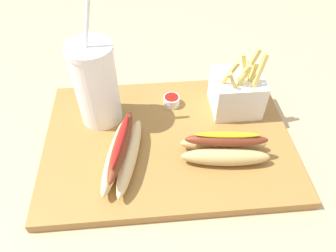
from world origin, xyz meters
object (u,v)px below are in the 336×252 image
hot_dog_2 (225,148)px  ketchup_cup_1 (172,100)px  hot_dog_1 (122,153)px  soda_cup (96,84)px  fries_basket (237,92)px

hot_dog_2 → ketchup_cup_1: hot_dog_2 is taller
hot_dog_1 → hot_dog_2: same height
soda_cup → hot_dog_1: soda_cup is taller
soda_cup → hot_dog_1: size_ratio=1.40×
soda_cup → hot_dog_2: soda_cup is taller
hot_dog_2 → ketchup_cup_1: bearing=118.7°
soda_cup → fries_basket: soda_cup is taller
soda_cup → hot_dog_1: bearing=-69.9°
hot_dog_2 → ketchup_cup_1: size_ratio=4.77×
hot_dog_2 → soda_cup: bearing=151.3°
hot_dog_1 → hot_dog_2: (0.18, -0.00, -0.00)m
soda_cup → fries_basket: bearing=0.9°
fries_basket → ketchup_cup_1: bearing=171.2°
soda_cup → fries_basket: size_ratio=1.70×
fries_basket → hot_dog_1: (-0.23, -0.12, -0.02)m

